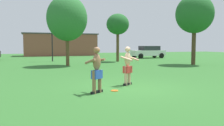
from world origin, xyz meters
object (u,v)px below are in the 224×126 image
object	(u,v)px
tree_right_field	(118,25)
player_with_cap	(97,68)
player_in_red	(128,65)
car_white_mid_lot	(148,52)
lamp_post	(52,32)
frisbee	(115,91)
tree_behind_players	(67,18)
tree_left_field	(195,14)

from	to	relation	value
tree_right_field	player_with_cap	bearing A→B (deg)	-114.30
player_in_red	player_with_cap	bearing A→B (deg)	-146.47
car_white_mid_lot	lamp_post	world-z (taller)	lamp_post
car_white_mid_lot	lamp_post	size ratio (longest dim) A/B	0.89
frisbee	tree_behind_players	size ratio (longest dim) A/B	0.05
frisbee	car_white_mid_lot	xyz separation A→B (m)	(11.87, 18.79, 0.81)
frisbee	tree_left_field	size ratio (longest dim) A/B	0.05
tree_right_field	tree_left_field	bearing A→B (deg)	-49.07
frisbee	tree_behind_players	xyz separation A→B (m)	(0.11, 11.22, 3.86)
player_with_cap	tree_right_field	world-z (taller)	tree_right_field
tree_right_field	tree_behind_players	world-z (taller)	tree_behind_players
tree_behind_players	tree_right_field	bearing A→B (deg)	27.65
player_with_cap	car_white_mid_lot	world-z (taller)	player_with_cap
player_in_red	car_white_mid_lot	distance (m)	20.87
player_with_cap	car_white_mid_lot	distance (m)	22.74
player_with_cap	player_in_red	world-z (taller)	player_with_cap
lamp_post	car_white_mid_lot	bearing A→B (deg)	9.35
tree_left_field	tree_right_field	distance (m)	7.49
frisbee	tree_left_field	world-z (taller)	tree_left_field
car_white_mid_lot	tree_left_field	size ratio (longest dim) A/B	0.71
player_in_red	lamp_post	world-z (taller)	lamp_post
player_in_red	tree_left_field	size ratio (longest dim) A/B	0.27
lamp_post	tree_left_field	size ratio (longest dim) A/B	0.80
player_in_red	frisbee	distance (m)	1.63
car_white_mid_lot	tree_right_field	distance (m)	8.23
player_with_cap	frisbee	world-z (taller)	player_with_cap
frisbee	lamp_post	world-z (taller)	lamp_post
player_in_red	tree_left_field	bearing A→B (deg)	37.99
tree_right_field	tree_behind_players	distance (m)	6.35
player_with_cap	player_in_red	bearing A→B (deg)	33.53
player_with_cap	tree_behind_players	distance (m)	11.77
player_in_red	tree_left_field	xyz separation A→B (m)	(9.65, 7.53, 3.48)
player_in_red	tree_behind_players	bearing A→B (deg)	94.84
player_in_red	car_white_mid_lot	xyz separation A→B (m)	(10.89, 17.80, -0.04)
lamp_post	tree_behind_players	bearing A→B (deg)	-83.05
tree_left_field	tree_right_field	size ratio (longest dim) A/B	1.23
player_in_red	tree_right_field	xyz separation A→B (m)	(4.75, 13.18, 2.91)
frisbee	lamp_post	distance (m)	17.02
tree_left_field	tree_right_field	bearing A→B (deg)	130.93
tree_left_field	tree_behind_players	distance (m)	10.86
lamp_post	tree_behind_players	size ratio (longest dim) A/B	0.84
car_white_mid_lot	lamp_post	bearing A→B (deg)	-170.65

